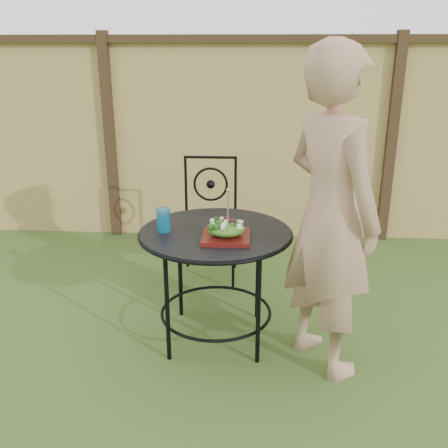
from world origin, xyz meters
name	(u,v)px	position (x,y,z in m)	size (l,w,h in m)	color
ground	(242,366)	(0.00, 0.00, 0.00)	(60.00, 60.00, 0.00)	#294115
fence	(249,139)	(0.00, 2.19, 0.95)	(8.00, 0.12, 1.90)	tan
patio_table	(216,252)	(-0.17, 0.31, 0.59)	(0.92, 0.92, 0.72)	black
patio_chair	(209,216)	(-0.29, 1.24, 0.50)	(0.46, 0.46, 0.95)	black
diner	(330,215)	(0.46, 0.11, 0.90)	(0.66, 0.43, 1.80)	tan
salad_plate	(226,237)	(-0.10, 0.19, 0.74)	(0.27, 0.27, 0.02)	#3D1308
salad	(226,228)	(-0.10, 0.19, 0.79)	(0.21, 0.21, 0.08)	#235614
fork	(228,206)	(-0.09, 0.19, 0.92)	(0.01, 0.01, 0.18)	silver
drinking_glass	(163,220)	(-0.48, 0.29, 0.79)	(0.08, 0.08, 0.14)	#0B5983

